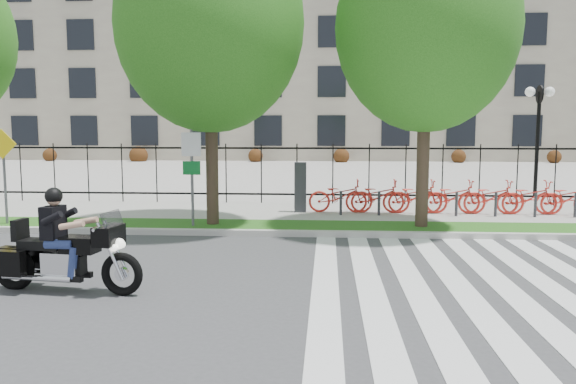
{
  "coord_description": "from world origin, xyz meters",
  "views": [
    {
      "loc": [
        2.22,
        -9.51,
        2.64
      ],
      "look_at": [
        1.34,
        3.0,
        1.23
      ],
      "focal_mm": 35.0,
      "sensor_mm": 36.0,
      "label": 1
    }
  ],
  "objects": [
    {
      "name": "ground",
      "position": [
        0.0,
        0.0,
        0.0
      ],
      "size": [
        120.0,
        120.0,
        0.0
      ],
      "primitive_type": "plane",
      "color": "#3C3C3F",
      "rests_on": "ground"
    },
    {
      "name": "curb",
      "position": [
        0.0,
        4.1,
        0.07
      ],
      "size": [
        60.0,
        0.2,
        0.15
      ],
      "primitive_type": "cube",
      "color": "#B4B2AA",
      "rests_on": "ground"
    },
    {
      "name": "grass_verge",
      "position": [
        0.0,
        4.95,
        0.07
      ],
      "size": [
        60.0,
        1.5,
        0.15
      ],
      "primitive_type": "cube",
      "color": "#194D13",
      "rests_on": "ground"
    },
    {
      "name": "sidewalk",
      "position": [
        0.0,
        7.45,
        0.07
      ],
      "size": [
        60.0,
        3.5,
        0.15
      ],
      "primitive_type": "cube",
      "color": "gray",
      "rests_on": "ground"
    },
    {
      "name": "plaza",
      "position": [
        0.0,
        25.0,
        0.05
      ],
      "size": [
        80.0,
        34.0,
        0.1
      ],
      "primitive_type": "cube",
      "color": "gray",
      "rests_on": "ground"
    },
    {
      "name": "crosswalk_stripes",
      "position": [
        4.83,
        0.0,
        0.01
      ],
      "size": [
        5.7,
        8.0,
        0.01
      ],
      "primitive_type": null,
      "color": "silver",
      "rests_on": "ground"
    },
    {
      "name": "iron_fence",
      "position": [
        0.0,
        9.2,
        1.15
      ],
      "size": [
        30.0,
        0.06,
        2.0
      ],
      "primitive_type": null,
      "color": "black",
      "rests_on": "sidewalk"
    },
    {
      "name": "office_building",
      "position": [
        0.0,
        44.92,
        9.97
      ],
      "size": [
        60.0,
        21.9,
        20.15
      ],
      "color": "gray",
      "rests_on": "ground"
    },
    {
      "name": "lamp_post_right",
      "position": [
        10.0,
        12.0,
        3.21
      ],
      "size": [
        1.06,
        0.7,
        4.25
      ],
      "color": "black",
      "rests_on": "ground"
    },
    {
      "name": "street_tree_1",
      "position": [
        -0.79,
        4.95,
        5.29
      ],
      "size": [
        4.81,
        4.81,
        7.91
      ],
      "color": "#36251D",
      "rests_on": "grass_verge"
    },
    {
      "name": "street_tree_2",
      "position": [
        4.64,
        4.95,
        5.14
      ],
      "size": [
        4.52,
        4.52,
        7.6
      ],
      "color": "#36251D",
      "rests_on": "grass_verge"
    },
    {
      "name": "bike_share_station",
      "position": [
        6.95,
        7.2,
        0.65
      ],
      "size": [
        11.13,
        0.87,
        1.5
      ],
      "color": "#2D2D33",
      "rests_on": "sidewalk"
    },
    {
      "name": "sign_pole_regulatory",
      "position": [
        -1.24,
        4.58,
        1.74
      ],
      "size": [
        0.5,
        0.09,
        2.5
      ],
      "color": "#59595B",
      "rests_on": "grass_verge"
    },
    {
      "name": "sign_pole_warning",
      "position": [
        -6.24,
        4.58,
        1.74
      ],
      "size": [
        0.78,
        0.09,
        2.49
      ],
      "color": "#59595B",
      "rests_on": "grass_verge"
    },
    {
      "name": "motorcycle_rider",
      "position": [
        -2.01,
        -0.89,
        0.68
      ],
      "size": [
        2.66,
        0.91,
        2.05
      ],
      "color": "black",
      "rests_on": "ground"
    }
  ]
}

